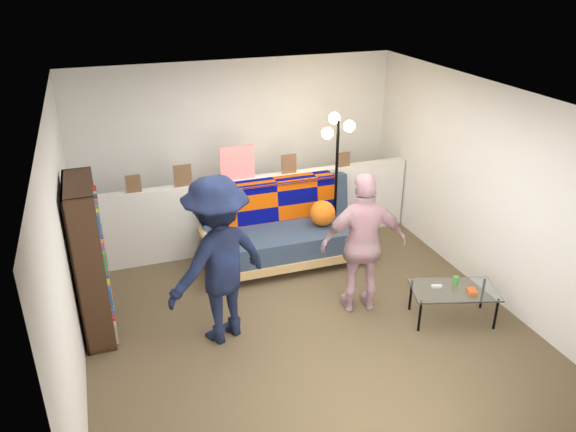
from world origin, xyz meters
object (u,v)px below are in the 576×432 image
object	(u,v)px
futon_sofa	(284,231)
bookshelf	(90,265)
coffee_table	(455,291)
person_right	(364,244)
person_left	(218,261)
floor_lamp	(336,155)

from	to	relation	value
futon_sofa	bookshelf	size ratio (longest dim) A/B	1.24
coffee_table	person_right	xyz separation A→B (m)	(-0.84, 0.54, 0.45)
person_left	person_right	xyz separation A→B (m)	(1.59, -0.02, -0.08)
person_right	bookshelf	bearing A→B (deg)	0.58
bookshelf	futon_sofa	bearing A→B (deg)	18.90
floor_lamp	person_left	xyz separation A→B (m)	(-1.90, -1.44, -0.42)
futon_sofa	floor_lamp	size ratio (longest dim) A/B	1.13
person_right	floor_lamp	bearing A→B (deg)	-90.55
bookshelf	floor_lamp	distance (m)	3.28
futon_sofa	person_left	size ratio (longest dim) A/B	1.18
futon_sofa	person_left	xyz separation A→B (m)	(-1.14, -1.31, 0.47)
floor_lamp	coffee_table	bearing A→B (deg)	-75.19
bookshelf	floor_lamp	world-z (taller)	floor_lamp
floor_lamp	person_left	distance (m)	2.42
coffee_table	person_right	bearing A→B (deg)	147.22
bookshelf	person_right	xyz separation A→B (m)	(2.79, -0.53, 0.02)
futon_sofa	person_right	distance (m)	1.46
bookshelf	coffee_table	world-z (taller)	bookshelf
bookshelf	person_left	distance (m)	1.31
person_left	person_right	bearing A→B (deg)	154.90
coffee_table	person_left	distance (m)	2.55
bookshelf	person_right	world-z (taller)	bookshelf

